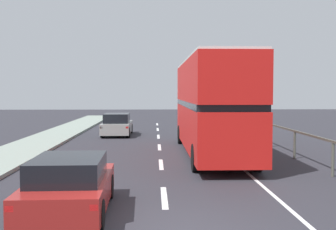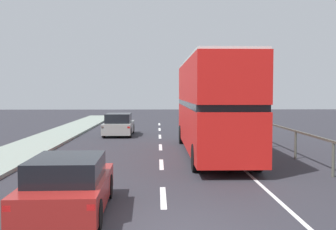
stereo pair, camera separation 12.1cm
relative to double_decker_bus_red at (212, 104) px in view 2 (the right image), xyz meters
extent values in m
cube|color=silver|center=(-2.30, -7.62, -2.30)|extent=(0.16, 2.38, 0.01)
cube|color=silver|center=(-2.30, -2.48, -2.30)|extent=(0.16, 2.38, 0.01)
cube|color=silver|center=(-2.30, 2.67, -2.30)|extent=(0.16, 2.38, 0.01)
cube|color=silver|center=(-2.30, 7.81, -2.30)|extent=(0.16, 2.38, 0.01)
cube|color=silver|center=(-2.30, 12.95, -2.30)|extent=(0.16, 2.38, 0.01)
cube|color=silver|center=(-2.30, 18.10, -2.30)|extent=(0.16, 2.38, 0.01)
cube|color=silver|center=(0.71, -1.24, -2.30)|extent=(0.12, 46.00, 0.01)
cube|color=#525449|center=(3.42, -1.24, -1.12)|extent=(0.08, 42.00, 0.08)
cylinder|color=#525449|center=(3.42, -5.06, -1.71)|extent=(0.10, 0.10, 1.18)
cylinder|color=#525449|center=(3.42, -1.24, -1.71)|extent=(0.10, 0.10, 1.18)
cylinder|color=#525449|center=(3.42, 2.58, -1.71)|extent=(0.10, 0.10, 1.18)
cylinder|color=#525449|center=(3.42, 6.40, -1.71)|extent=(0.10, 0.10, 1.18)
cylinder|color=#525449|center=(3.42, 10.22, -1.71)|extent=(0.10, 0.10, 1.18)
cylinder|color=#525449|center=(3.42, 14.04, -1.71)|extent=(0.10, 0.10, 1.18)
cylinder|color=#525449|center=(3.42, 17.85, -1.71)|extent=(0.10, 0.10, 1.18)
cube|color=red|center=(0.00, -0.01, -1.03)|extent=(2.44, 11.26, 1.85)
cube|color=black|center=(0.00, -0.01, 0.01)|extent=(2.46, 10.81, 0.24)
cube|color=red|center=(0.00, -0.01, 1.02)|extent=(2.44, 11.26, 1.76)
cube|color=silver|center=(0.00, -0.01, 1.95)|extent=(2.39, 11.03, 0.10)
cube|color=black|center=(-0.02, 5.60, -0.94)|extent=(2.16, 0.05, 1.29)
cube|color=yellow|center=(-0.02, 5.60, 1.46)|extent=(1.44, 0.04, 0.28)
cylinder|color=black|center=(-1.12, 4.21, -1.80)|extent=(0.28, 1.00, 1.00)
cylinder|color=black|center=(1.09, 4.22, -1.80)|extent=(0.28, 1.00, 1.00)
cylinder|color=black|center=(-1.09, -4.04, -1.80)|extent=(0.28, 1.00, 1.00)
cylinder|color=black|center=(1.11, -4.03, -1.80)|extent=(0.28, 1.00, 1.00)
cube|color=maroon|center=(-4.55, -8.99, -1.80)|extent=(1.87, 4.05, 0.65)
cube|color=black|center=(-4.54, -9.19, -1.22)|extent=(1.61, 2.24, 0.52)
cube|color=red|center=(-5.28, -10.98, -1.64)|extent=(0.16, 0.06, 0.12)
cube|color=red|center=(-3.71, -10.94, -1.64)|extent=(0.16, 0.06, 0.12)
cylinder|color=black|center=(-5.39, -7.71, -1.98)|extent=(0.22, 0.64, 0.64)
cylinder|color=black|center=(-3.78, -7.67, -1.98)|extent=(0.22, 0.64, 0.64)
cylinder|color=black|center=(-5.32, -10.31, -1.98)|extent=(0.22, 0.64, 0.64)
cylinder|color=black|center=(-3.71, -10.27, -1.98)|extent=(0.22, 0.64, 0.64)
cube|color=gray|center=(-5.00, 8.73, -1.78)|extent=(1.81, 4.24, 0.68)
cube|color=black|center=(-5.00, 8.52, -1.15)|extent=(1.58, 2.34, 0.59)
cube|color=red|center=(-5.80, 6.65, -1.61)|extent=(0.16, 0.06, 0.12)
cube|color=red|center=(-4.22, 6.64, -1.61)|extent=(0.16, 0.06, 0.12)
cylinder|color=black|center=(-5.80, 10.15, -1.98)|extent=(0.20, 0.64, 0.64)
cylinder|color=black|center=(-4.18, 10.14, -1.98)|extent=(0.20, 0.64, 0.64)
cylinder|color=black|center=(-5.82, 7.32, -1.98)|extent=(0.20, 0.64, 0.64)
cylinder|color=black|center=(-4.20, 7.31, -1.98)|extent=(0.20, 0.64, 0.64)
camera|label=1|loc=(-2.57, -18.76, 0.54)|focal=44.67mm
camera|label=2|loc=(-2.45, -18.76, 0.54)|focal=44.67mm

